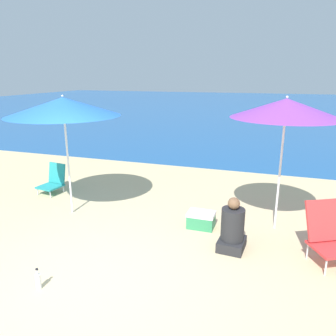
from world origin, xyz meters
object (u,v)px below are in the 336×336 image
Objects in this scene: person_seated_near at (232,229)px; water_bottle at (38,281)px; beach_chair_teal at (54,180)px; beach_chair_red at (327,233)px; cooler_box at (201,220)px; beach_umbrella_blue at (63,107)px; beach_umbrella_purple at (286,108)px.

person_seated_near is 2.92× the size of water_bottle.
beach_chair_red is (5.52, -1.18, 0.14)m from beach_chair_teal.
person_seated_near is 0.86m from cooler_box.
person_seated_near is at bearing 39.11° from water_bottle.
beach_umbrella_purple is at bearing 8.13° from beach_umbrella_blue.
beach_chair_red reaches higher than person_seated_near.
water_bottle is at bearing -65.68° from beach_umbrella_blue.
beach_chair_teal is 1.39× the size of cooler_box.
person_seated_near is (-0.62, -0.95, -1.75)m from beach_umbrella_purple.
person_seated_near is at bearing -7.53° from beach_umbrella_blue.
water_bottle is 0.61× the size of cooler_box.
cooler_box is (-1.93, 0.48, -0.29)m from beach_chair_red.
person_seated_near is at bearing -8.62° from beach_chair_teal.
beach_umbrella_purple reaches higher than person_seated_near.
beach_umbrella_blue is 3.60m from person_seated_near.
beach_umbrella_purple is at bearing 100.55° from beach_chair_red.
beach_umbrella_purple reaches higher than cooler_box.
beach_chair_teal is 4.39m from person_seated_near.
beach_chair_teal is at bearing 140.90° from beach_umbrella_blue.
beach_umbrella_blue is 3.45× the size of beach_chair_teal.
beach_umbrella_blue is at bearing -30.84° from beach_chair_teal.
beach_umbrella_blue is 2.67× the size of person_seated_near.
beach_chair_teal is at bearing 139.54° from beach_chair_red.
beach_umbrella_purple reaches higher than beach_chair_teal.
beach_umbrella_purple is 4.84× the size of cooler_box.
person_seated_near is (-1.32, -0.09, -0.09)m from beach_chair_red.
beach_umbrella_purple is 4.35m from water_bottle.
beach_umbrella_purple is at bearing 61.49° from person_seated_near.
beach_umbrella_blue reaches higher than cooler_box.
beach_umbrella_blue is 3.17m from cooler_box.
water_bottle is at bearing -123.54° from cooler_box.
beach_chair_red is 1.02× the size of person_seated_near.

